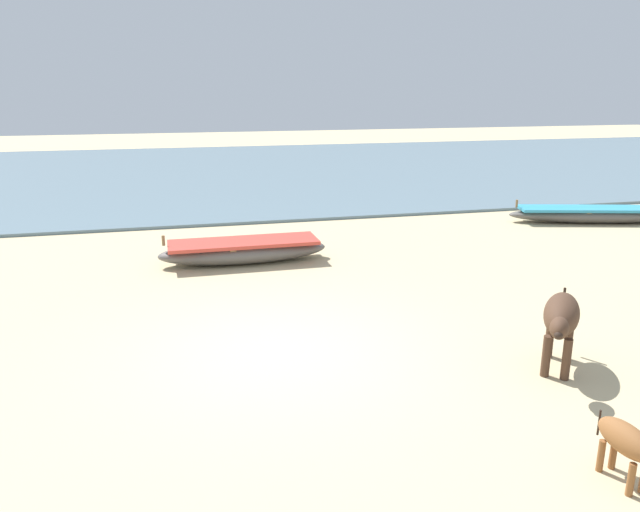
% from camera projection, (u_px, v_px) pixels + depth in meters
% --- Properties ---
extents(ground, '(80.00, 80.00, 0.00)m').
position_uv_depth(ground, '(279.00, 352.00, 8.24)').
color(ground, '#CCB789').
extents(sea_water, '(60.00, 20.00, 0.08)m').
position_uv_depth(sea_water, '(202.00, 172.00, 24.93)').
color(sea_water, slate).
rests_on(sea_water, ground).
extents(fishing_boat_1, '(4.65, 1.97, 0.60)m').
position_uv_depth(fishing_boat_1, '(597.00, 214.00, 15.94)').
color(fishing_boat_1, '#5B5651').
rests_on(fishing_boat_1, ground).
extents(fishing_boat_2, '(3.41, 0.96, 0.66)m').
position_uv_depth(fishing_boat_2, '(244.00, 250.00, 12.33)').
color(fishing_boat_2, '#5B5651').
rests_on(fishing_boat_2, ground).
extents(cow_adult_dark, '(1.11, 1.32, 0.96)m').
position_uv_depth(cow_adult_dark, '(561.00, 318.00, 7.57)').
color(cow_adult_dark, '#4C3323').
rests_on(cow_adult_dark, ground).
extents(calf_near_brown, '(0.28, 0.89, 0.58)m').
position_uv_depth(calf_near_brown, '(628.00, 443.00, 5.42)').
color(calf_near_brown, brown).
rests_on(calf_near_brown, ground).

